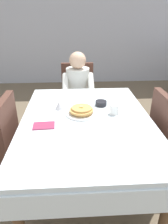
% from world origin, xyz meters
% --- Properties ---
extents(ground_plane, '(14.00, 14.00, 0.00)m').
position_xyz_m(ground_plane, '(0.00, 0.00, 0.00)').
color(ground_plane, brown).
extents(back_wall, '(12.00, 0.16, 3.20)m').
position_xyz_m(back_wall, '(0.00, 3.40, 1.60)').
color(back_wall, '#B2B7C1').
rests_on(back_wall, ground).
extents(dining_table_main, '(1.12, 1.52, 0.74)m').
position_xyz_m(dining_table_main, '(0.00, 0.00, 0.65)').
color(dining_table_main, silver).
rests_on(dining_table_main, ground).
extents(chair_diner, '(0.44, 0.45, 0.93)m').
position_xyz_m(chair_diner, '(-0.04, 1.17, 0.53)').
color(chair_diner, '#4C2D23').
rests_on(chair_diner, ground).
extents(diner_person, '(0.40, 0.43, 1.12)m').
position_xyz_m(diner_person, '(-0.04, 1.01, 0.67)').
color(diner_person, silver).
rests_on(diner_person, ground).
extents(plate_breakfast, '(0.28, 0.28, 0.02)m').
position_xyz_m(plate_breakfast, '(-0.04, 0.09, 0.75)').
color(plate_breakfast, white).
rests_on(plate_breakfast, dining_table_main).
extents(breakfast_stack, '(0.21, 0.21, 0.06)m').
position_xyz_m(breakfast_stack, '(-0.04, 0.08, 0.78)').
color(breakfast_stack, tan).
rests_on(breakfast_stack, plate_breakfast).
extents(cup_coffee, '(0.11, 0.08, 0.08)m').
position_xyz_m(cup_coffee, '(0.25, 0.08, 0.78)').
color(cup_coffee, white).
rests_on(cup_coffee, dining_table_main).
extents(bowl_butter, '(0.11, 0.11, 0.04)m').
position_xyz_m(bowl_butter, '(0.16, 0.26, 0.76)').
color(bowl_butter, black).
rests_on(bowl_butter, dining_table_main).
extents(syrup_pitcher, '(0.08, 0.08, 0.07)m').
position_xyz_m(syrup_pitcher, '(-0.24, 0.20, 0.78)').
color(syrup_pitcher, silver).
rests_on(syrup_pitcher, dining_table_main).
extents(fork_left_of_plate, '(0.03, 0.18, 0.00)m').
position_xyz_m(fork_left_of_plate, '(-0.23, 0.07, 0.74)').
color(fork_left_of_plate, silver).
rests_on(fork_left_of_plate, dining_table_main).
extents(knife_right_of_plate, '(0.04, 0.20, 0.00)m').
position_xyz_m(knife_right_of_plate, '(0.15, 0.07, 0.74)').
color(knife_right_of_plate, silver).
rests_on(knife_right_of_plate, dining_table_main).
extents(spoon_near_edge, '(0.15, 0.03, 0.00)m').
position_xyz_m(spoon_near_edge, '(-0.03, -0.26, 0.74)').
color(spoon_near_edge, silver).
rests_on(spoon_near_edge, dining_table_main).
extents(napkin_folded, '(0.18, 0.13, 0.01)m').
position_xyz_m(napkin_folded, '(-0.35, -0.11, 0.74)').
color(napkin_folded, '#8C2D4C').
rests_on(napkin_folded, dining_table_main).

